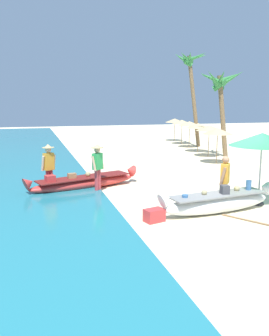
% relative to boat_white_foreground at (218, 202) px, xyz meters
% --- Properties ---
extents(ground_plane, '(80.00, 80.00, 0.00)m').
position_rel_boat_white_foreground_xyz_m(ground_plane, '(0.56, 0.77, -0.32)').
color(ground_plane, beige).
extents(boat_white_foreground, '(3.96, 1.14, 0.87)m').
position_rel_boat_white_foreground_xyz_m(boat_white_foreground, '(0.00, 0.00, 0.00)').
color(boat_white_foreground, white).
rests_on(boat_white_foreground, ground).
extents(boat_red_midground, '(4.53, 2.03, 0.77)m').
position_rel_boat_white_foreground_xyz_m(boat_red_midground, '(-3.42, 4.04, -0.05)').
color(boat_red_midground, red).
rests_on(boat_red_midground, ground).
extents(person_vendor_hatted, '(0.54, 0.51, 1.78)m').
position_rel_boat_white_foreground_xyz_m(person_vendor_hatted, '(-3.00, 3.35, 0.71)').
color(person_vendor_hatted, '#B2383D').
rests_on(person_vendor_hatted, ground).
extents(person_tourist_customer, '(0.52, 0.55, 1.63)m').
position_rel_boat_white_foreground_xyz_m(person_tourist_customer, '(0.40, 0.36, 0.60)').
color(person_tourist_customer, green).
rests_on(person_tourist_customer, ground).
extents(person_vendor_assistant, '(0.58, 0.46, 1.74)m').
position_rel_boat_white_foreground_xyz_m(person_vendor_assistant, '(-4.66, 4.16, 0.68)').
color(person_vendor_assistant, '#B2383D').
rests_on(person_vendor_assistant, ground).
extents(patio_umbrella_large, '(2.04, 2.04, 2.30)m').
position_rel_boat_white_foreground_xyz_m(patio_umbrella_large, '(1.67, 0.38, 1.77)').
color(patio_umbrella_large, '#B7B7BC').
rests_on(patio_umbrella_large, ground).
extents(parasol_row_0, '(1.60, 1.60, 1.91)m').
position_rel_boat_white_foreground_xyz_m(parasol_row_0, '(4.24, 7.62, 1.43)').
color(parasol_row_0, '#8E6B47').
rests_on(parasol_row_0, ground).
extents(parasol_row_1, '(1.60, 1.60, 1.91)m').
position_rel_boat_white_foreground_xyz_m(parasol_row_1, '(4.96, 9.88, 1.43)').
color(parasol_row_1, '#8E6B47').
rests_on(parasol_row_1, ground).
extents(parasol_row_2, '(1.60, 1.60, 1.91)m').
position_rel_boat_white_foreground_xyz_m(parasol_row_2, '(5.29, 11.98, 1.43)').
color(parasol_row_2, '#8E6B47').
rests_on(parasol_row_2, ground).
extents(parasol_row_3, '(1.60, 1.60, 1.91)m').
position_rel_boat_white_foreground_xyz_m(parasol_row_3, '(5.78, 14.34, 1.43)').
color(parasol_row_3, '#8E6B47').
rests_on(parasol_row_3, ground).
extents(parasol_row_4, '(1.60, 1.60, 1.91)m').
position_rel_boat_white_foreground_xyz_m(parasol_row_4, '(6.11, 16.42, 1.43)').
color(parasol_row_4, '#8E6B47').
rests_on(parasol_row_4, ground).
extents(parasol_row_5, '(1.60, 1.60, 1.91)m').
position_rel_boat_white_foreground_xyz_m(parasol_row_5, '(6.51, 18.80, 1.43)').
color(parasol_row_5, '#8E6B47').
rests_on(parasol_row_5, ground).
extents(palm_tree_tall_inland, '(2.52, 2.91, 5.13)m').
position_rel_boat_white_foreground_xyz_m(palm_tree_tall_inland, '(5.51, 9.79, 3.82)').
color(palm_tree_tall_inland, brown).
rests_on(palm_tree_tall_inland, ground).
extents(palm_tree_leaning_seaward, '(2.48, 2.42, 6.82)m').
position_rel_boat_white_foreground_xyz_m(palm_tree_leaning_seaward, '(6.00, 14.83, 5.20)').
color(palm_tree_leaning_seaward, brown).
rests_on(palm_tree_leaning_seaward, ground).
extents(cooler_box, '(0.61, 0.49, 0.35)m').
position_rel_boat_white_foreground_xyz_m(cooler_box, '(-2.10, -0.24, -0.14)').
color(cooler_box, '#C63838').
rests_on(cooler_box, ground).
extents(paddle, '(1.17, 1.69, 0.05)m').
position_rel_boat_white_foreground_xyz_m(paddle, '(0.60, -1.29, -0.29)').
color(paddle, '#8E6B47').
rests_on(paddle, ground).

